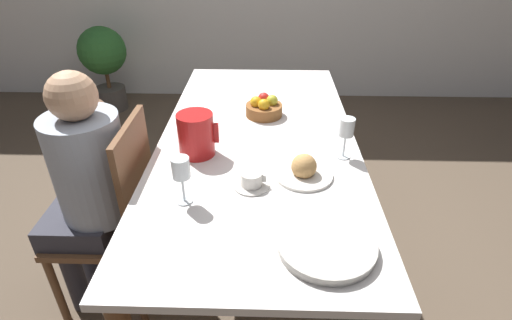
{
  "coord_description": "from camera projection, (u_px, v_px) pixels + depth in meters",
  "views": [
    {
      "loc": [
        0.04,
        -1.61,
        1.64
      ],
      "look_at": [
        0.0,
        -0.28,
        0.82
      ],
      "focal_mm": 28.0,
      "sensor_mm": 36.0,
      "label": 1
    }
  ],
  "objects": [
    {
      "name": "wine_glass_juice",
      "position": [
        181.0,
        171.0,
        1.35
      ],
      "size": [
        0.06,
        0.06,
        0.18
      ],
      "color": "white",
      "rests_on": "dining_table"
    },
    {
      "name": "potted_plant",
      "position": [
        104.0,
        60.0,
        3.7
      ],
      "size": [
        0.43,
        0.43,
        0.79
      ],
      "color": "#4C4742",
      "rests_on": "ground_plane"
    },
    {
      "name": "wine_glass_water",
      "position": [
        346.0,
        129.0,
        1.61
      ],
      "size": [
        0.06,
        0.06,
        0.18
      ],
      "color": "white",
      "rests_on": "dining_table"
    },
    {
      "name": "chair_person_side",
      "position": [
        117.0,
        216.0,
        1.79
      ],
      "size": [
        0.42,
        0.42,
        0.94
      ],
      "rotation": [
        0.0,
        0.0,
        1.57
      ],
      "color": "brown",
      "rests_on": "ground_plane"
    },
    {
      "name": "fruit_bowl",
      "position": [
        264.0,
        108.0,
        2.0
      ],
      "size": [
        0.18,
        0.18,
        0.1
      ],
      "color": "brown",
      "rests_on": "dining_table"
    },
    {
      "name": "ground_plane",
      "position": [
        257.0,
        259.0,
        2.22
      ],
      "size": [
        20.0,
        20.0,
        0.0
      ],
      "primitive_type": "plane",
      "color": "brown"
    },
    {
      "name": "serving_tray",
      "position": [
        326.0,
        245.0,
        1.2
      ],
      "size": [
        0.3,
        0.3,
        0.03
      ],
      "color": "#B7B2A8",
      "rests_on": "dining_table"
    },
    {
      "name": "red_pitcher",
      "position": [
        196.0,
        134.0,
        1.65
      ],
      "size": [
        0.17,
        0.15,
        0.19
      ],
      "color": "red",
      "rests_on": "dining_table"
    },
    {
      "name": "bread_plate",
      "position": [
        304.0,
        170.0,
        1.54
      ],
      "size": [
        0.23,
        0.23,
        0.1
      ],
      "color": "silver",
      "rests_on": "dining_table"
    },
    {
      "name": "teacup_near_person",
      "position": [
        252.0,
        181.0,
        1.48
      ],
      "size": [
        0.14,
        0.14,
        0.06
      ],
      "color": "silver",
      "rests_on": "dining_table"
    },
    {
      "name": "dining_table",
      "position": [
        258.0,
        156.0,
        1.87
      ],
      "size": [
        0.89,
        1.87,
        0.77
      ],
      "color": "silver",
      "rests_on": "ground_plane"
    },
    {
      "name": "person_seated",
      "position": [
        86.0,
        181.0,
        1.68
      ],
      "size": [
        0.39,
        0.41,
        1.16
      ],
      "rotation": [
        0.0,
        0.0,
        1.57
      ],
      "color": "#33333D",
      "rests_on": "ground_plane"
    }
  ]
}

